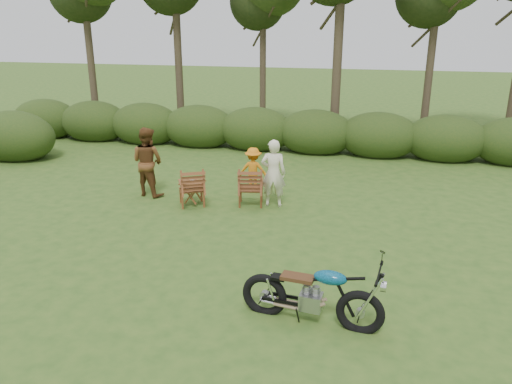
% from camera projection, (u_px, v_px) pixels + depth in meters
% --- Properties ---
extents(ground, '(80.00, 80.00, 0.00)m').
position_uv_depth(ground, '(246.00, 284.00, 8.13)').
color(ground, '#2C4F1A').
rests_on(ground, ground).
extents(tree_line, '(22.52, 11.62, 8.14)m').
position_uv_depth(tree_line, '(338.00, 30.00, 15.74)').
color(tree_line, '#392A1F').
rests_on(tree_line, ground).
extents(motorcycle, '(2.01, 0.94, 1.11)m').
position_uv_depth(motorcycle, '(310.00, 321.00, 7.13)').
color(motorcycle, '#0D82B5').
rests_on(motorcycle, ground).
extents(lawn_chair_right, '(0.74, 0.74, 0.92)m').
position_uv_depth(lawn_chair_right, '(251.00, 205.00, 11.65)').
color(lawn_chair_right, brown).
rests_on(lawn_chair_right, ground).
extents(lawn_chair_left, '(0.84, 0.84, 0.91)m').
position_uv_depth(lawn_chair_left, '(192.00, 205.00, 11.62)').
color(lawn_chair_left, brown).
rests_on(lawn_chair_left, ground).
extents(side_table, '(0.54, 0.46, 0.56)m').
position_uv_depth(side_table, '(193.00, 193.00, 11.58)').
color(side_table, brown).
rests_on(side_table, ground).
extents(cup, '(0.13, 0.13, 0.10)m').
position_uv_depth(cup, '(192.00, 180.00, 11.49)').
color(cup, beige).
rests_on(cup, side_table).
extents(adult_a, '(0.61, 0.44, 1.57)m').
position_uv_depth(adult_a, '(273.00, 206.00, 11.59)').
color(adult_a, '#ECE5C3').
rests_on(adult_a, ground).
extents(adult_b, '(0.96, 0.83, 1.69)m').
position_uv_depth(adult_b, '(150.00, 195.00, 12.33)').
color(adult_b, brown).
rests_on(adult_b, ground).
extents(child, '(0.78, 0.50, 1.14)m').
position_uv_depth(child, '(253.00, 192.00, 12.53)').
color(child, orange).
rests_on(child, ground).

